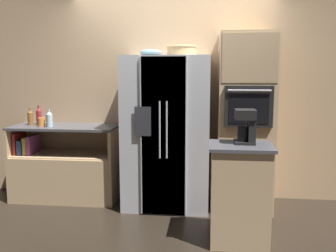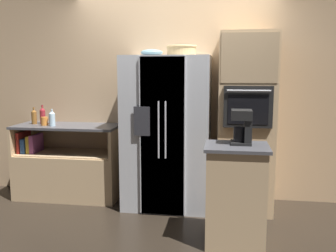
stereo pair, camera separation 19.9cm
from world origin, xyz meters
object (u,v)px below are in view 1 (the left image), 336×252
at_px(bottle_wide, 49,119).
at_px(coffee_maker, 247,125).
at_px(bottle_short, 39,116).
at_px(bottle_tall, 30,117).
at_px(wicker_basket, 181,50).
at_px(refrigerator, 167,132).
at_px(fruit_bowl, 151,53).
at_px(wall_oven, 245,122).
at_px(mug, 42,122).

relative_size(bottle_wide, coffee_maker, 0.66).
relative_size(bottle_short, bottle_wide, 1.16).
xyz_separation_m(bottle_tall, coffee_maker, (2.58, -0.96, 0.09)).
bearing_deg(wicker_basket, bottle_short, 173.08).
bearing_deg(refrigerator, fruit_bowl, 157.68).
bearing_deg(wall_oven, coffee_maker, -94.38).
bearing_deg(fruit_bowl, wicker_basket, -21.43).
xyz_separation_m(wicker_basket, bottle_wide, (-1.61, 0.06, -0.81)).
bearing_deg(wicker_basket, wall_oven, 7.54).
height_order(refrigerator, bottle_wide, refrigerator).
relative_size(wall_oven, wicker_basket, 5.98).
relative_size(refrigerator, mug, 14.81).
bearing_deg(mug, bottle_wide, -11.23).
xyz_separation_m(wall_oven, wicker_basket, (-0.74, -0.10, 0.82)).
xyz_separation_m(bottle_short, coffee_maker, (2.49, -1.00, 0.07)).
xyz_separation_m(wicker_basket, fruit_bowl, (-0.37, 0.15, -0.02)).
xyz_separation_m(refrigerator, bottle_wide, (-1.44, -0.00, 0.14)).
bearing_deg(bottle_wide, coffee_maker, -20.23).
height_order(mug, coffee_maker, coffee_maker).
xyz_separation_m(refrigerator, coffee_maker, (0.84, -0.84, 0.23)).
relative_size(refrigerator, bottle_wide, 8.54).
height_order(bottle_short, coffee_maker, coffee_maker).
bearing_deg(wall_oven, bottle_short, 177.25).
relative_size(bottle_tall, bottle_short, 0.89).
bearing_deg(bottle_wide, mug, 168.77).
distance_m(bottle_short, mug, 0.18).
height_order(refrigerator, bottle_tall, refrigerator).
bearing_deg(mug, wicker_basket, -2.77).
height_order(wall_oven, mug, wall_oven).
distance_m(bottle_tall, coffee_maker, 2.76).
bearing_deg(coffee_maker, wicker_basket, 130.66).
distance_m(refrigerator, bottle_wide, 1.45).
bearing_deg(wall_oven, refrigerator, -177.87).
xyz_separation_m(mug, coffee_maker, (2.40, -0.86, 0.13)).
distance_m(fruit_bowl, mug, 1.59).
bearing_deg(bottle_tall, wall_oven, -1.68).
bearing_deg(fruit_bowl, refrigerator, -22.32).
height_order(fruit_bowl, coffee_maker, fruit_bowl).
bearing_deg(mug, wall_oven, 0.33).
relative_size(fruit_bowl, mug, 2.16).
height_order(wicker_basket, bottle_wide, wicker_basket).
relative_size(wicker_basket, bottle_tall, 1.58).
distance_m(wall_oven, fruit_bowl, 1.37).
bearing_deg(wall_oven, bottle_tall, 178.32).
bearing_deg(bottle_wide, bottle_tall, 159.12).
height_order(refrigerator, mug, refrigerator).
bearing_deg(refrigerator, mug, 179.28).
bearing_deg(fruit_bowl, wall_oven, -2.47).
bearing_deg(refrigerator, coffee_maker, -45.07).
bearing_deg(bottle_short, wall_oven, -2.75).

